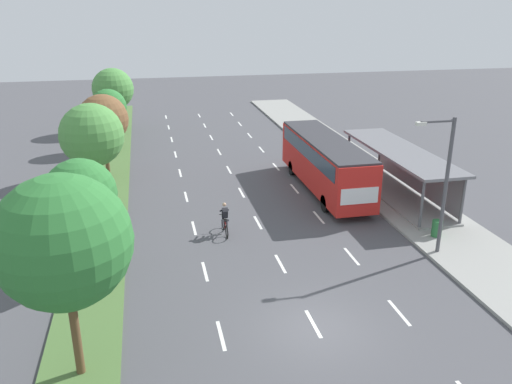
# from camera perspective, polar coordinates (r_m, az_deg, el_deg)

# --- Properties ---
(ground_plane) EXTENTS (140.00, 140.00, 0.00)m
(ground_plane) POSITION_cam_1_polar(r_m,az_deg,el_deg) (20.02, 6.56, -14.62)
(ground_plane) COLOR #4C4C51
(median_strip) EXTENTS (2.60, 52.00, 0.12)m
(median_strip) POSITION_cam_1_polar(r_m,az_deg,el_deg) (37.36, -15.71, 1.73)
(median_strip) COLOR #4C7038
(median_strip) RESTS_ON ground
(sidewalk_right) EXTENTS (4.50, 52.00, 0.15)m
(sidewalk_right) POSITION_cam_1_polar(r_m,az_deg,el_deg) (40.11, 10.14, 3.44)
(sidewalk_right) COLOR gray
(sidewalk_right) RESTS_ON ground
(lane_divider_left) EXTENTS (0.14, 45.70, 0.01)m
(lane_divider_left) POSITION_cam_1_polar(r_m,az_deg,el_deg) (34.83, -8.02, 0.87)
(lane_divider_left) COLOR white
(lane_divider_left) RESTS_ON ground
(lane_divider_center) EXTENTS (0.14, 45.70, 0.01)m
(lane_divider_center) POSITION_cam_1_polar(r_m,az_deg,el_deg) (35.21, -2.34, 1.27)
(lane_divider_center) COLOR white
(lane_divider_center) RESTS_ON ground
(lane_divider_right) EXTENTS (0.14, 45.70, 0.01)m
(lane_divider_right) POSITION_cam_1_polar(r_m,az_deg,el_deg) (35.93, 3.17, 1.65)
(lane_divider_right) COLOR white
(lane_divider_right) RESTS_ON ground
(bus_shelter) EXTENTS (2.90, 11.07, 2.86)m
(bus_shelter) POSITION_cam_1_polar(r_m,az_deg,el_deg) (33.00, 15.76, 2.61)
(bus_shelter) COLOR gray
(bus_shelter) RESTS_ON sidewalk_right
(bus) EXTENTS (2.54, 11.29, 3.37)m
(bus) POSITION_cam_1_polar(r_m,az_deg,el_deg) (33.04, 7.56, 3.59)
(bus) COLOR red
(bus) RESTS_ON ground
(cyclist) EXTENTS (0.46, 1.82, 1.71)m
(cyclist) POSITION_cam_1_polar(r_m,az_deg,el_deg) (26.88, -3.43, -3.09)
(cyclist) COLOR black
(cyclist) RESTS_ON ground
(median_tree_nearest) EXTENTS (4.10, 4.10, 6.69)m
(median_tree_nearest) POSITION_cam_1_polar(r_m,az_deg,el_deg) (16.30, -20.41, -5.19)
(median_tree_nearest) COLOR brown
(median_tree_nearest) RESTS_ON median_strip
(median_tree_second) EXTENTS (3.07, 3.07, 5.17)m
(median_tree_second) POSITION_cam_1_polar(r_m,az_deg,el_deg) (23.06, -18.71, -0.29)
(median_tree_second) COLOR brown
(median_tree_second) RESTS_ON median_strip
(median_tree_third) EXTENTS (3.44, 3.44, 6.24)m
(median_tree_third) POSITION_cam_1_polar(r_m,az_deg,el_deg) (29.41, -17.58, 5.93)
(median_tree_third) COLOR brown
(median_tree_third) RESTS_ON median_strip
(median_tree_fourth) EXTENTS (3.34, 3.34, 5.59)m
(median_tree_fourth) POSITION_cam_1_polar(r_m,az_deg,el_deg) (36.25, -16.44, 7.61)
(median_tree_fourth) COLOR brown
(median_tree_fourth) RESTS_ON median_strip
(median_tree_fifth) EXTENTS (2.85, 2.85, 4.88)m
(median_tree_fifth) POSITION_cam_1_polar(r_m,az_deg,el_deg) (43.10, -15.89, 8.91)
(median_tree_fifth) COLOR brown
(median_tree_fifth) RESTS_ON median_strip
(median_tree_farthest) EXTENTS (3.72, 3.72, 5.70)m
(median_tree_farthest) POSITION_cam_1_polar(r_m,az_deg,el_deg) (49.83, -15.43, 10.84)
(median_tree_farthest) COLOR brown
(median_tree_farthest) RESTS_ON median_strip
(streetlight) EXTENTS (1.91, 0.24, 6.50)m
(streetlight) POSITION_cam_1_polar(r_m,az_deg,el_deg) (25.05, 19.87, 1.52)
(streetlight) COLOR #4C4C51
(streetlight) RESTS_ON sidewalk_right
(trash_bin) EXTENTS (0.52, 0.52, 0.85)m
(trash_bin) POSITION_cam_1_polar(r_m,az_deg,el_deg) (27.95, 19.23, -3.78)
(trash_bin) COLOR #286B38
(trash_bin) RESTS_ON sidewalk_right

